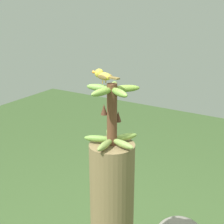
# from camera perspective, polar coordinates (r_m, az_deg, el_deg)

# --- Properties ---
(banana_bunch) EXTENTS (0.31, 0.31, 0.35)m
(banana_bunch) POSITION_cam_1_polar(r_m,az_deg,el_deg) (1.84, -0.01, -0.50)
(banana_bunch) COLOR brown
(banana_bunch) RESTS_ON banana_tree
(perched_bird) EXTENTS (0.19, 0.07, 0.07)m
(perched_bird) POSITION_cam_1_polar(r_m,az_deg,el_deg) (1.81, -1.56, 6.19)
(perched_bird) COLOR #C68933
(perched_bird) RESTS_ON banana_bunch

